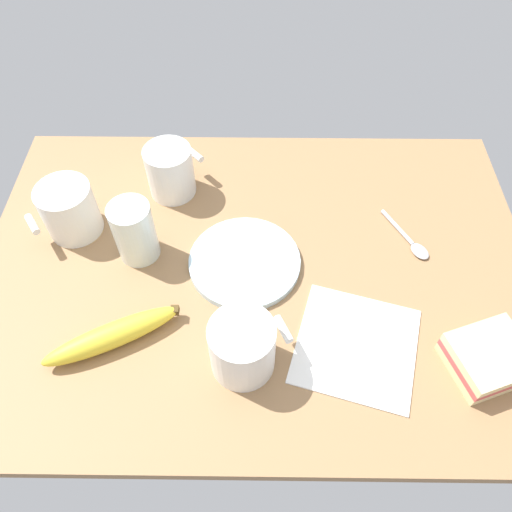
{
  "coord_description": "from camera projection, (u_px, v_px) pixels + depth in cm",
  "views": [
    {
      "loc": [
        -0.52,
        46.89,
        67.79
      ],
      "look_at": [
        0.0,
        0.0,
        5.0
      ],
      "focal_mm": 34.86,
      "sensor_mm": 36.0,
      "label": 1
    }
  ],
  "objects": [
    {
      "name": "spoon",
      "position": [
        411.0,
        242.0,
        0.83
      ],
      "size": [
        7.11,
        11.25,
        0.8
      ],
      "color": "silver",
      "rests_on": "tabletop"
    },
    {
      "name": "paper_napkin",
      "position": [
        356.0,
        346.0,
        0.72
      ],
      "size": [
        20.93,
        20.93,
        0.3
      ],
      "primitive_type": "cube",
      "rotation": [
        0.0,
        0.0,
        -0.28
      ],
      "color": "white",
      "rests_on": "tabletop"
    },
    {
      "name": "coffee_mug_spare",
      "position": [
        243.0,
        347.0,
        0.67
      ],
      "size": [
        11.49,
        9.21,
        9.38
      ],
      "color": "white",
      "rests_on": "tabletop"
    },
    {
      "name": "tabletop",
      "position": [
        256.0,
        271.0,
        0.82
      ],
      "size": [
        90.0,
        64.0,
        2.0
      ],
      "primitive_type": "cube",
      "color": "#936D47",
      "rests_on": "ground"
    },
    {
      "name": "glass_of_milk",
      "position": [
        135.0,
        233.0,
        0.79
      ],
      "size": [
        6.64,
        6.64,
        10.68
      ],
      "color": "silver",
      "rests_on": "tabletop"
    },
    {
      "name": "banana",
      "position": [
        113.0,
        335.0,
        0.71
      ],
      "size": [
        19.71,
        12.37,
        3.74
      ],
      "color": "yellow",
      "rests_on": "tabletop"
    },
    {
      "name": "sandwich_main",
      "position": [
        488.0,
        358.0,
        0.69
      ],
      "size": [
        12.78,
        12.15,
        4.4
      ],
      "color": "beige",
      "rests_on": "tabletop"
    },
    {
      "name": "coffee_mug_black",
      "position": [
        69.0,
        210.0,
        0.82
      ],
      "size": [
        11.17,
        10.04,
        9.29
      ],
      "color": "white",
      "rests_on": "tabletop"
    },
    {
      "name": "plate_of_food",
      "position": [
        245.0,
        262.0,
        0.81
      ],
      "size": [
        18.13,
        18.13,
        1.2
      ],
      "color": "silver",
      "rests_on": "tabletop"
    },
    {
      "name": "coffee_mug_milky",
      "position": [
        170.0,
        171.0,
        0.87
      ],
      "size": [
        9.95,
        9.79,
        9.44
      ],
      "color": "white",
      "rests_on": "tabletop"
    }
  ]
}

